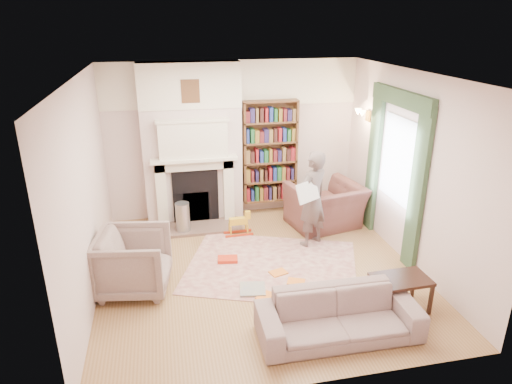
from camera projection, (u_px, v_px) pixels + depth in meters
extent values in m
plane|color=olive|center=(259.00, 271.00, 6.68)|extent=(4.50, 4.50, 0.00)
plane|color=white|center=(260.00, 75.00, 5.67)|extent=(4.50, 4.50, 0.00)
plane|color=beige|center=(233.00, 140.00, 8.22)|extent=(4.50, 0.00, 4.50)
plane|color=beige|center=(313.00, 264.00, 4.12)|extent=(4.50, 0.00, 4.50)
plane|color=beige|center=(85.00, 194.00, 5.74)|extent=(0.00, 4.50, 4.50)
plane|color=beige|center=(411.00, 171.00, 6.60)|extent=(0.00, 4.50, 4.50)
cube|color=beige|center=(192.00, 145.00, 7.92)|extent=(1.70, 0.35, 2.80)
cube|color=silver|center=(194.00, 159.00, 7.73)|extent=(1.47, 0.24, 0.05)
cube|color=black|center=(196.00, 197.00, 8.07)|extent=(0.80, 0.06, 0.96)
cube|color=silver|center=(193.00, 140.00, 7.62)|extent=(1.15, 0.18, 0.62)
cube|color=brown|center=(270.00, 152.00, 8.31)|extent=(1.00, 0.24, 1.85)
cube|color=silver|center=(397.00, 159.00, 6.95)|extent=(0.02, 0.90, 1.30)
cube|color=#2E482E|center=(417.00, 191.00, 6.39)|extent=(0.07, 0.32, 2.40)
cube|color=#2E482E|center=(373.00, 162.00, 7.67)|extent=(0.07, 0.32, 2.40)
cube|color=#2E482E|center=(402.00, 98.00, 6.60)|extent=(0.09, 1.70, 0.24)
cube|color=beige|center=(272.00, 266.00, 6.80)|extent=(2.96, 2.63, 0.01)
imported|color=#532C2D|center=(325.00, 206.00, 7.98)|extent=(1.37, 1.26, 0.77)
imported|color=gray|center=(134.00, 262.00, 6.09)|extent=(1.06, 1.04, 0.85)
imported|color=gray|center=(339.00, 316.00, 5.24)|extent=(1.88, 0.76, 0.54)
imported|color=#5B4C49|center=(312.00, 199.00, 7.20)|extent=(0.69, 0.62, 1.58)
cube|color=silver|center=(308.00, 192.00, 6.92)|extent=(0.44, 0.33, 0.30)
cylinder|color=#A3A4AA|center=(183.00, 218.00, 7.77)|extent=(0.30, 0.30, 0.55)
cube|color=#E9C352|center=(253.00, 289.00, 6.19)|extent=(0.39, 0.39, 0.03)
cube|color=red|center=(228.00, 259.00, 6.93)|extent=(0.33, 0.24, 0.05)
cube|color=red|center=(278.00, 272.00, 6.60)|extent=(0.28, 0.24, 0.02)
cube|color=red|center=(296.00, 282.00, 6.37)|extent=(0.29, 0.26, 0.02)
cube|color=red|center=(265.00, 296.00, 6.05)|extent=(0.29, 0.30, 0.02)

